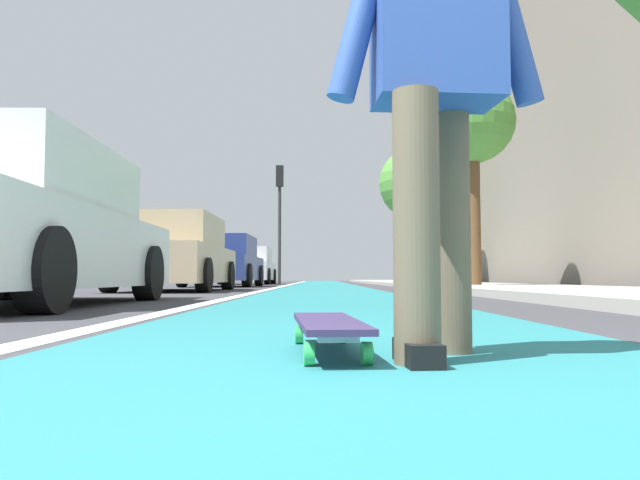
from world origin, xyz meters
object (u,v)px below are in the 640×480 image
(skateboard, at_px, (328,326))
(parked_car_end, at_px, (248,267))
(parked_car_near, at_px, (19,229))
(parked_car_far, at_px, (223,262))
(skater_person, at_px, (435,68))
(street_tree_mid, at_px, (472,125))
(traffic_light, at_px, (280,203))
(parked_car_mid, at_px, (175,255))
(street_tree_far, at_px, (416,184))

(skateboard, bearing_deg, parked_car_end, 7.32)
(skateboard, height_order, parked_car_near, parked_car_near)
(skateboard, bearing_deg, parked_car_near, 38.45)
(parked_car_near, height_order, parked_car_end, parked_car_end)
(skateboard, distance_m, parked_car_far, 16.29)
(skater_person, bearing_deg, street_tree_mid, -14.68)
(skater_person, relative_size, traffic_light, 0.36)
(parked_car_mid, distance_m, street_tree_far, 11.59)
(parked_car_near, height_order, parked_car_mid, parked_car_near)
(parked_car_mid, bearing_deg, street_tree_mid, -77.98)
(skateboard, xyz_separation_m, skater_person, (-0.15, -0.35, 0.84))
(parked_car_near, bearing_deg, skateboard, -141.55)
(parked_car_near, relative_size, parked_car_far, 1.02)
(parked_car_end, xyz_separation_m, street_tree_mid, (-11.60, -6.26, 2.91))
(skateboard, relative_size, street_tree_far, 0.18)
(street_tree_mid, bearing_deg, parked_car_end, 28.33)
(parked_car_mid, xyz_separation_m, parked_car_far, (6.13, 0.02, 0.02))
(skater_person, distance_m, parked_car_far, 16.49)
(parked_car_end, bearing_deg, street_tree_far, -119.53)
(skater_person, height_order, parked_car_end, skater_person)
(skateboard, bearing_deg, street_tree_far, -9.78)
(parked_car_near, bearing_deg, parked_car_far, 0.37)
(parked_car_mid, distance_m, street_tree_mid, 6.97)
(traffic_light, xyz_separation_m, street_tree_far, (-1.86, -4.89, 0.41))
(traffic_light, distance_m, street_tree_mid, 11.07)
(skateboard, bearing_deg, parked_car_far, 10.21)
(parked_car_far, distance_m, street_tree_far, 7.55)
(parked_car_far, relative_size, traffic_light, 0.96)
(parked_car_mid, bearing_deg, skater_person, -162.25)
(skateboard, xyz_separation_m, parked_car_mid, (9.90, 2.87, 0.60))
(parked_car_mid, bearing_deg, parked_car_near, -179.42)
(skater_person, height_order, street_tree_far, street_tree_far)
(skater_person, distance_m, parked_car_near, 4.85)
(skateboard, xyz_separation_m, traffic_light, (21.13, 1.57, 3.02))
(parked_car_far, bearing_deg, parked_car_end, 0.38)
(skater_person, relative_size, street_tree_far, 0.34)
(traffic_light, bearing_deg, skateboard, -175.76)
(parked_car_end, xyz_separation_m, traffic_light, (-1.68, -1.37, 2.41))
(street_tree_mid, bearing_deg, parked_car_near, 141.42)
(parked_car_near, height_order, street_tree_mid, street_tree_mid)
(parked_car_mid, relative_size, parked_car_far, 0.97)
(skater_person, xyz_separation_m, street_tree_mid, (11.36, -2.98, 2.68))
(skater_person, distance_m, parked_car_end, 23.20)
(parked_car_far, bearing_deg, parked_car_near, -179.63)
(skateboard, height_order, parked_car_end, parked_car_end)
(parked_car_near, height_order, traffic_light, traffic_light)
(street_tree_far, bearing_deg, skateboard, 170.22)
(parked_car_far, xyz_separation_m, street_tree_far, (3.25, -6.21, 2.81))
(skateboard, distance_m, parked_car_near, 4.55)
(parked_car_near, distance_m, parked_car_far, 12.49)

